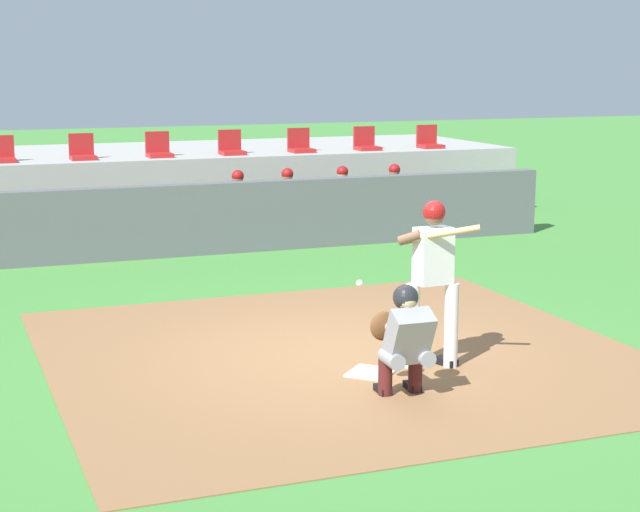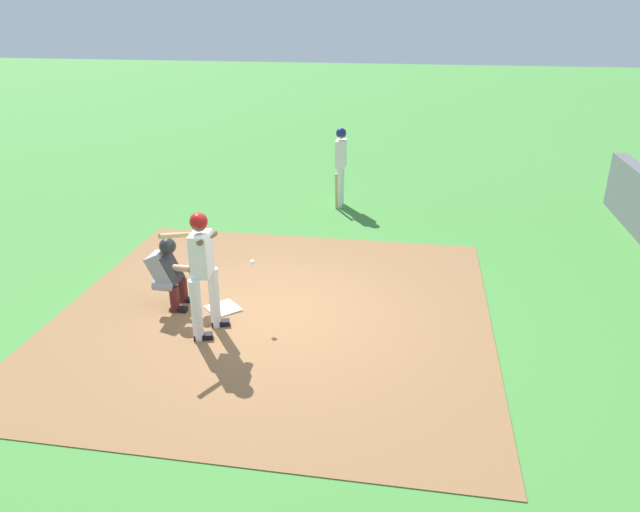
# 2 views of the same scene
# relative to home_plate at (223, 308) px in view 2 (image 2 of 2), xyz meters

# --- Properties ---
(ground_plane) EXTENTS (80.00, 80.00, 0.00)m
(ground_plane) POSITION_rel_home_plate_xyz_m (0.00, 0.80, -0.02)
(ground_plane) COLOR #428438
(dirt_infield) EXTENTS (6.40, 6.40, 0.01)m
(dirt_infield) POSITION_rel_home_plate_xyz_m (0.00, 0.80, -0.02)
(dirt_infield) COLOR olive
(dirt_infield) RESTS_ON ground
(home_plate) EXTENTS (0.62, 0.62, 0.02)m
(home_plate) POSITION_rel_home_plate_xyz_m (0.00, 0.00, 0.00)
(home_plate) COLOR white
(home_plate) RESTS_ON dirt_infield
(batter_at_plate) EXTENTS (0.74, 0.72, 1.80)m
(batter_at_plate) POSITION_rel_home_plate_xyz_m (0.69, 0.00, 1.01)
(batter_at_plate) COLOR silver
(batter_at_plate) RESTS_ON ground
(catcher_crouched) EXTENTS (0.49, 1.67, 1.13)m
(catcher_crouched) POSITION_rel_home_plate_xyz_m (-0.00, -0.78, 0.59)
(catcher_crouched) COLOR gray
(catcher_crouched) RESTS_ON ground
(on_deck_batter) EXTENTS (0.58, 0.23, 1.79)m
(on_deck_batter) POSITION_rel_home_plate_xyz_m (-5.32, 1.09, 1.00)
(on_deck_batter) COLOR silver
(on_deck_batter) RESTS_ON ground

